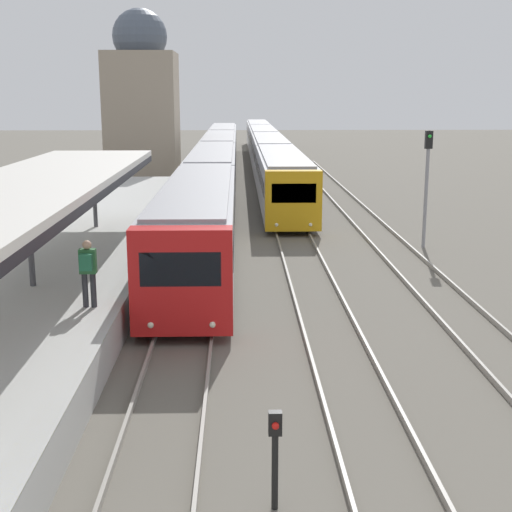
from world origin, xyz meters
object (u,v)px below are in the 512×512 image
(train_far, at_px, (266,148))
(train_near, at_px, (217,162))
(signal_mast_far, at_px, (427,174))
(signal_post_near, at_px, (275,449))
(person_on_platform, at_px, (88,268))

(train_far, bearing_deg, train_near, -106.32)
(train_near, relative_size, signal_mast_far, 13.21)
(signal_mast_far, bearing_deg, train_near, 114.64)
(signal_post_near, bearing_deg, person_on_platform, 119.92)
(signal_mast_far, bearing_deg, person_on_platform, -134.62)
(train_near, xyz_separation_m, train_far, (3.79, 12.95, -0.02))
(train_near, bearing_deg, signal_post_near, -87.11)
(person_on_platform, xyz_separation_m, train_near, (2.24, 30.72, -0.28))
(train_near, bearing_deg, signal_mast_far, -65.36)
(train_far, relative_size, signal_mast_far, 12.94)
(train_near, distance_m, signal_post_near, 38.00)
(train_near, relative_size, train_far, 1.02)
(signal_post_near, distance_m, signal_mast_far, 19.90)
(train_far, bearing_deg, signal_post_near, -92.11)
(person_on_platform, bearing_deg, train_far, 82.14)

